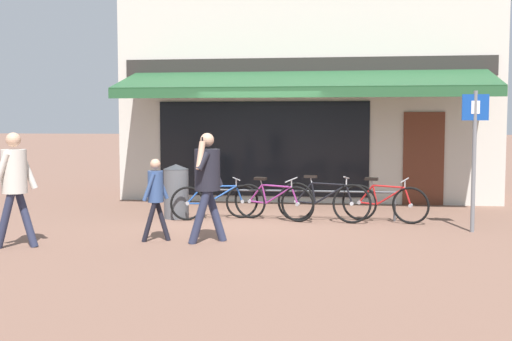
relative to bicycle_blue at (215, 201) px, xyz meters
name	(u,v)px	position (x,y,z in m)	size (l,w,h in m)	color
ground_plane	(255,218)	(0.74, 0.32, -0.36)	(160.00, 160.00, 0.00)	brown
shop_front	(309,68)	(1.56, 4.22, 2.86)	(8.91, 4.84, 6.46)	beige
bike_rack_rail	(297,195)	(1.58, 0.23, 0.12)	(3.79, 0.04, 0.57)	#47494F
bicycle_blue	(215,201)	(0.00, 0.00, 0.00)	(1.61, 0.79, 0.80)	black
bicycle_purple	(273,201)	(1.13, 0.03, 0.01)	(1.63, 0.75, 0.84)	black
bicycle_black	(323,201)	(2.09, 0.00, 0.03)	(1.80, 0.51, 0.89)	black
bicycle_red	(384,202)	(3.22, 0.07, 0.02)	(1.61, 0.73, 0.84)	black
pedestrian_adult	(207,176)	(0.36, -2.33, 0.69)	(0.57, 0.72, 1.73)	#282D47
pedestrian_child	(156,191)	(-0.46, -2.35, 0.45)	(0.43, 0.41, 1.32)	black
pedestrian_second_adult	(14,178)	(-2.39, -3.15, 0.70)	(0.61, 0.57, 1.75)	#282D47
litter_bin	(176,191)	(-0.77, 0.05, 0.17)	(0.49, 0.49, 1.06)	#515459
parking_sign	(474,146)	(4.66, -0.80, 1.12)	(0.44, 0.07, 2.41)	slate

